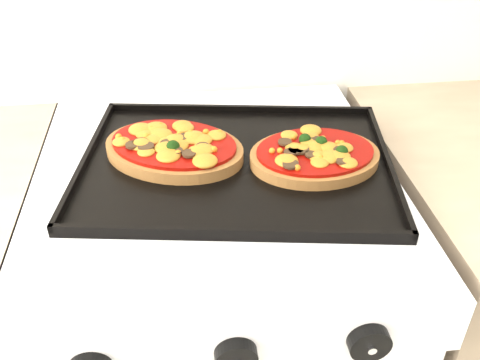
{
  "coord_description": "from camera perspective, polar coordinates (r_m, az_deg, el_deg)",
  "views": [
    {
      "loc": [
        -0.07,
        0.96,
        1.4
      ],
      "look_at": [
        0.02,
        1.65,
        0.92
      ],
      "focal_mm": 40.0,
      "sensor_mm": 36.0,
      "label": 1
    }
  ],
  "objects": [
    {
      "name": "knob_right",
      "position": [
        0.71,
        13.61,
        -16.53
      ],
      "size": [
        0.05,
        0.02,
        0.05
      ],
      "primitive_type": "cylinder",
      "rotation": [
        1.57,
        0.0,
        0.0
      ],
      "color": "black",
      "rests_on": "control_panel"
    },
    {
      "name": "control_panel",
      "position": [
        0.69,
        -0.56,
        -17.02
      ],
      "size": [
        0.6,
        0.02,
        0.09
      ],
      "primitive_type": "cube",
      "color": "white",
      "rests_on": "stove"
    },
    {
      "name": "pizza_left",
      "position": [
        0.9,
        -7.06,
        3.54
      ],
      "size": [
        0.29,
        0.25,
        0.03
      ],
      "primitive_type": null,
      "rotation": [
        0.0,
        0.0,
        -0.43
      ],
      "color": "#915E32",
      "rests_on": "baking_tray"
    },
    {
      "name": "knob_center",
      "position": [
        0.68,
        -0.41,
        -18.34
      ],
      "size": [
        0.05,
        0.02,
        0.05
      ],
      "primitive_type": "cylinder",
      "rotation": [
        1.57,
        0.0,
        0.0
      ],
      "color": "black",
      "rests_on": "control_panel"
    },
    {
      "name": "baking_tray",
      "position": [
        0.88,
        -0.4,
        1.95
      ],
      "size": [
        0.56,
        0.45,
        0.02
      ],
      "primitive_type": "cube",
      "rotation": [
        0.0,
        0.0,
        -0.15
      ],
      "color": "black",
      "rests_on": "stove"
    },
    {
      "name": "stove",
      "position": [
        1.2,
        -2.25,
        -17.15
      ],
      "size": [
        0.6,
        0.6,
        0.91
      ],
      "primitive_type": "cube",
      "color": "white",
      "rests_on": "floor"
    },
    {
      "name": "pizza_right",
      "position": [
        0.88,
        7.98,
        2.74
      ],
      "size": [
        0.22,
        0.17,
        0.03
      ],
      "primitive_type": null,
      "rotation": [
        0.0,
        0.0,
        0.04
      ],
      "color": "#915E32",
      "rests_on": "baking_tray"
    }
  ]
}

